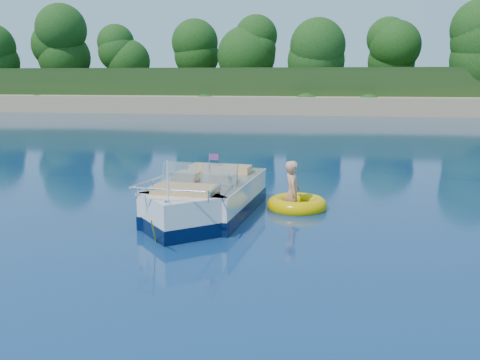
# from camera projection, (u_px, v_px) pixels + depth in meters

# --- Properties ---
(ground) EXTENTS (160.00, 160.00, 0.00)m
(ground) POSITION_uv_depth(u_px,v_px,m) (124.00, 223.00, 11.70)
(ground) COLOR #0A1E4B
(ground) RESTS_ON ground
(shoreline) EXTENTS (170.00, 59.00, 6.00)m
(shoreline) POSITION_uv_depth(u_px,v_px,m) (301.00, 93.00, 73.22)
(shoreline) COLOR tan
(shoreline) RESTS_ON ground
(treeline) EXTENTS (150.00, 7.12, 8.19)m
(treeline) POSITION_uv_depth(u_px,v_px,m) (287.00, 51.00, 50.33)
(treeline) COLOR black
(treeline) RESTS_ON ground
(motorboat) EXTENTS (2.27, 5.50, 1.83)m
(motorboat) POSITION_uv_depth(u_px,v_px,m) (204.00, 201.00, 12.15)
(motorboat) COLOR silver
(motorboat) RESTS_ON ground
(tow_tube) EXTENTS (1.45, 1.45, 0.38)m
(tow_tube) POSITION_uv_depth(u_px,v_px,m) (297.00, 205.00, 12.93)
(tow_tube) COLOR #E3B100
(tow_tube) RESTS_ON ground
(boy) EXTENTS (0.54, 0.92, 1.71)m
(boy) POSITION_uv_depth(u_px,v_px,m) (292.00, 209.00, 12.91)
(boy) COLOR tan
(boy) RESTS_ON ground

